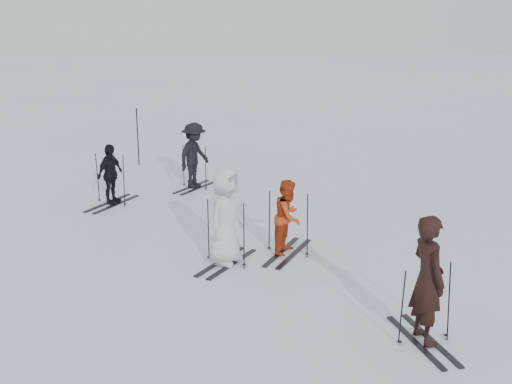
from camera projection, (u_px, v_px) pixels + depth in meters
ground at (258, 252)px, 13.23m from camera, size 120.00×120.00×0.00m
skier_near_dark at (428, 281)px, 9.37m from camera, size 0.62×0.80×1.96m
skier_red at (288, 218)px, 12.94m from camera, size 0.85×0.92×1.52m
skier_grey at (226, 217)px, 12.36m from camera, size 1.01×1.12×1.93m
skier_uphill_left at (110, 175)px, 16.30m from camera, size 0.76×0.97×1.54m
skier_uphill_far at (194, 156)px, 17.78m from camera, size 1.20×1.35×1.81m
skis_near_dark at (426, 303)px, 9.46m from camera, size 1.89×1.28×1.26m
skis_red at (288, 222)px, 12.96m from camera, size 2.09×1.70×1.35m
skis_grey at (226, 232)px, 12.44m from camera, size 2.05×1.76×1.32m
skis_uphill_left at (111, 178)px, 16.32m from camera, size 2.11×1.75×1.36m
skis_uphill_far at (194, 166)px, 17.86m from camera, size 1.92×1.68×1.24m
piste_marker at (138, 137)px, 20.46m from camera, size 0.05×0.05×1.84m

